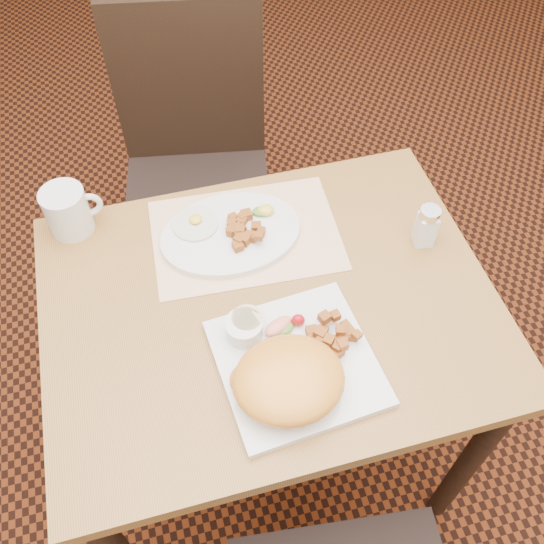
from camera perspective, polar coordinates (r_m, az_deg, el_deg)
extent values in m
plane|color=black|center=(1.88, -0.13, -15.77)|extent=(8.00, 8.00, 0.00)
cube|color=#9C6930|center=(1.23, -0.19, -3.26)|extent=(0.90, 0.70, 0.03)
cylinder|color=black|center=(1.55, 18.07, -16.59)|extent=(0.05, 0.05, 0.71)
cylinder|color=black|center=(1.71, -16.01, -4.99)|extent=(0.05, 0.05, 0.71)
cylinder|color=black|center=(1.79, 9.76, 0.62)|extent=(0.05, 0.05, 0.71)
cube|color=black|center=(1.81, -6.91, 6.61)|extent=(0.49, 0.49, 0.05)
cylinder|color=black|center=(2.11, -1.46, 6.03)|extent=(0.04, 0.04, 0.42)
cylinder|color=black|center=(1.88, -0.65, -1.97)|extent=(0.04, 0.04, 0.42)
cylinder|color=black|center=(2.13, -11.22, 5.29)|extent=(0.04, 0.04, 0.42)
cylinder|color=black|center=(1.90, -11.55, -2.72)|extent=(0.04, 0.04, 0.42)
cube|color=black|center=(1.79, -7.89, 17.24)|extent=(0.42, 0.11, 0.50)
cube|color=white|center=(1.32, -2.49, 3.50)|extent=(0.42, 0.30, 0.00)
cube|color=silver|center=(1.13, 2.31, -8.55)|extent=(0.30, 0.30, 0.02)
ellipsoid|color=orange|center=(1.07, 1.60, -10.07)|extent=(0.20, 0.18, 0.07)
ellipsoid|color=orange|center=(1.08, 3.17, -11.21)|extent=(0.08, 0.07, 0.03)
ellipsoid|color=orange|center=(1.09, -1.94, -10.00)|extent=(0.08, 0.07, 0.03)
cylinder|color=silver|center=(1.14, -2.64, -5.31)|extent=(0.07, 0.07, 0.04)
cylinder|color=beige|center=(1.13, -2.37, -4.35)|extent=(0.06, 0.06, 0.01)
ellipsoid|color=#387223|center=(1.15, 1.19, -5.26)|extent=(0.05, 0.04, 0.01)
ellipsoid|color=red|center=(1.15, 2.47, -4.55)|extent=(0.03, 0.03, 0.03)
ellipsoid|color=#F28C72|center=(1.15, 0.59, -5.09)|extent=(0.07, 0.05, 0.02)
cylinder|color=white|center=(1.32, -7.22, 4.52)|extent=(0.10, 0.10, 0.01)
ellipsoid|color=yellow|center=(1.32, -7.21, 4.96)|extent=(0.03, 0.03, 0.01)
ellipsoid|color=#387223|center=(1.33, -1.02, 5.72)|extent=(0.05, 0.04, 0.01)
ellipsoid|color=yellow|center=(1.33, -0.60, 5.85)|extent=(0.04, 0.03, 0.02)
cube|color=white|center=(1.32, 14.22, 3.90)|extent=(0.04, 0.04, 0.08)
cylinder|color=silver|center=(1.28, 14.66, 5.37)|extent=(0.05, 0.05, 0.02)
cylinder|color=silver|center=(1.36, -18.72, 5.46)|extent=(0.09, 0.09, 0.11)
torus|color=silver|center=(1.36, -16.92, 6.04)|extent=(0.06, 0.02, 0.06)
cube|color=#A2551A|center=(1.15, 4.84, -5.46)|extent=(0.02, 0.02, 0.02)
cube|color=#A2551A|center=(1.12, 4.56, -6.48)|extent=(0.02, 0.01, 0.01)
cube|color=#A2551A|center=(1.14, 8.00, -5.91)|extent=(0.02, 0.02, 0.01)
cube|color=#A2551A|center=(1.12, 6.15, -7.04)|extent=(0.02, 0.02, 0.02)
cube|color=#A2551A|center=(1.13, 6.14, -7.47)|extent=(0.03, 0.03, 0.02)
cube|color=#A2551A|center=(1.16, 6.92, -4.98)|extent=(0.02, 0.02, 0.01)
cube|color=#A2551A|center=(1.15, 4.97, -4.29)|extent=(0.03, 0.03, 0.02)
cube|color=#A2551A|center=(1.15, 7.69, -5.97)|extent=(0.02, 0.02, 0.02)
cube|color=#A2551A|center=(1.15, 7.26, -5.64)|extent=(0.03, 0.02, 0.02)
cube|color=#A2551A|center=(1.15, 4.07, -5.62)|extent=(0.02, 0.02, 0.01)
cube|color=#A2551A|center=(1.15, 3.73, -5.58)|extent=(0.02, 0.02, 0.02)
cube|color=#A2551A|center=(1.15, 7.42, -5.90)|extent=(0.02, 0.02, 0.01)
cube|color=#A2551A|center=(1.12, 5.87, -7.72)|extent=(0.02, 0.02, 0.02)
cube|color=#A2551A|center=(1.13, 4.56, -5.76)|extent=(0.03, 0.03, 0.02)
cube|color=#A2551A|center=(1.14, 6.68, -6.32)|extent=(0.03, 0.03, 0.02)
cube|color=#A2551A|center=(1.12, 5.34, -6.48)|extent=(0.03, 0.03, 0.02)
cube|color=#A2551A|center=(1.14, 6.68, -6.58)|extent=(0.02, 0.03, 0.02)
cube|color=#A2551A|center=(1.15, 5.97, -4.09)|extent=(0.02, 0.02, 0.01)
cube|color=#A2551A|center=(1.14, 3.84, -6.17)|extent=(0.02, 0.02, 0.02)
cube|color=#A2551A|center=(1.12, 6.63, -6.83)|extent=(0.02, 0.02, 0.02)
cube|color=#A2551A|center=(1.14, 5.98, -6.83)|extent=(0.03, 0.03, 0.02)
cube|color=#A2551A|center=(1.14, 6.46, -5.47)|extent=(0.02, 0.02, 0.02)
cube|color=#A2551A|center=(1.14, 5.96, -6.48)|extent=(0.02, 0.02, 0.02)
cube|color=#A2551A|center=(1.13, 5.99, -7.22)|extent=(0.02, 0.02, 0.02)
cube|color=#A2551A|center=(1.29, -3.23, 3.72)|extent=(0.02, 0.02, 0.02)
cube|color=#A2551A|center=(1.29, -3.10, 3.90)|extent=(0.03, 0.03, 0.02)
cube|color=#A2551A|center=(1.29, -3.44, 3.84)|extent=(0.03, 0.03, 0.02)
cube|color=#A2551A|center=(1.26, -1.26, 3.36)|extent=(0.02, 0.02, 0.02)
cube|color=#A2551A|center=(1.32, -3.69, 5.12)|extent=(0.02, 0.02, 0.02)
cube|color=#A2551A|center=(1.32, -2.42, 5.38)|extent=(0.02, 0.02, 0.02)
cube|color=#A2551A|center=(1.30, -1.49, 4.28)|extent=(0.03, 0.02, 0.02)
cube|color=#A2551A|center=(1.28, -1.83, 3.32)|extent=(0.02, 0.03, 0.02)
cube|color=#A2551A|center=(1.29, -3.81, 3.87)|extent=(0.03, 0.03, 0.02)
cube|color=#A2551A|center=(1.29, -3.87, 3.86)|extent=(0.02, 0.02, 0.02)
cube|color=#A2551A|center=(1.29, -3.40, 3.82)|extent=(0.02, 0.02, 0.02)
cube|color=#A2551A|center=(1.27, -3.10, 2.99)|extent=(0.03, 0.03, 0.02)
cube|color=#A2551A|center=(1.30, -3.84, 4.57)|extent=(0.02, 0.02, 0.02)
cube|color=#A2551A|center=(1.26, -3.24, 2.44)|extent=(0.02, 0.02, 0.02)
cube|color=#A2551A|center=(1.30, -3.22, 4.19)|extent=(0.02, 0.02, 0.02)
cube|color=#A2551A|center=(1.32, -2.80, 5.16)|extent=(0.03, 0.03, 0.02)
cube|color=#A2551A|center=(1.27, -2.61, 3.09)|extent=(0.03, 0.03, 0.02)
cube|color=#A2551A|center=(1.28, -2.22, 3.41)|extent=(0.02, 0.02, 0.02)
cube|color=#A2551A|center=(1.31, -2.89, 4.82)|extent=(0.03, 0.03, 0.02)
cube|color=#A2551A|center=(1.29, -3.07, 3.93)|extent=(0.03, 0.03, 0.02)
cube|color=#A2551A|center=(1.29, -1.03, 3.80)|extent=(0.02, 0.02, 0.02)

